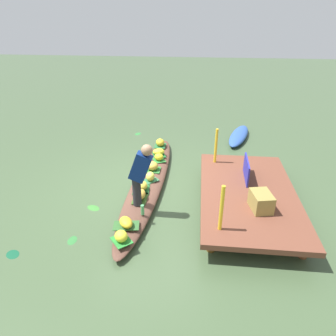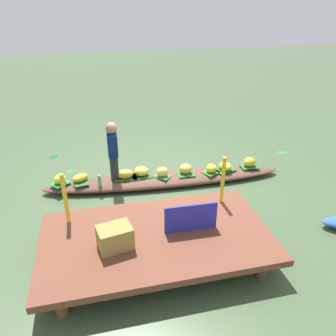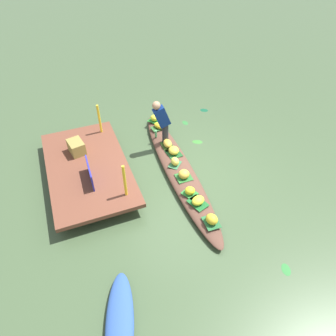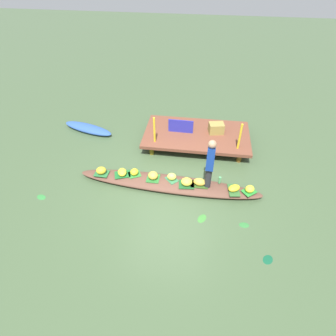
{
  "view_description": "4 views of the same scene",
  "coord_description": "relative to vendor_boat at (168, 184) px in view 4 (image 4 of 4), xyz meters",
  "views": [
    {
      "loc": [
        5.74,
        1.02,
        3.5
      ],
      "look_at": [
        0.09,
        0.44,
        0.53
      ],
      "focal_mm": 32.96,
      "sensor_mm": 36.0,
      "label": 1
    },
    {
      "loc": [
        1.27,
        5.66,
        3.3
      ],
      "look_at": [
        0.03,
        0.34,
        0.52
      ],
      "focal_mm": 35.22,
      "sensor_mm": 36.0,
      "label": 2
    },
    {
      "loc": [
        -5.1,
        2.25,
        5.21
      ],
      "look_at": [
        -0.06,
        0.29,
        0.28
      ],
      "focal_mm": 33.54,
      "sensor_mm": 36.0,
      "label": 3
    },
    {
      "loc": [
        0.71,
        -5.12,
        5.07
      ],
      "look_at": [
        -0.06,
        0.34,
        0.34
      ],
      "focal_mm": 29.49,
      "sensor_mm": 36.0,
      "label": 4
    }
  ],
  "objects": [
    {
      "name": "banana_bunch_5",
      "position": [
        -1.23,
        0.07,
        0.18
      ],
      "size": [
        0.32,
        0.35,
        0.16
      ],
      "primitive_type": "ellipsoid",
      "rotation": [
        0.0,
        0.0,
        1.94
      ],
      "color": "yellow",
      "rests_on": "vendor_boat"
    },
    {
      "name": "banana_bunch_7",
      "position": [
        0.8,
        -0.03,
        0.19
      ],
      "size": [
        0.33,
        0.23,
        0.18
      ],
      "primitive_type": "ellipsoid",
      "rotation": [
        0.0,
        0.0,
        3.07
      ],
      "color": "gold",
      "rests_on": "vendor_boat"
    },
    {
      "name": "moored_boat",
      "position": [
        -3.01,
        2.25,
        0.0
      ],
      "size": [
        1.86,
        0.94,
        0.21
      ],
      "primitive_type": "ellipsoid",
      "rotation": [
        0.0,
        0.0,
        -0.29
      ],
      "color": "#2F53A1",
      "rests_on": "ground"
    },
    {
      "name": "banana_bunch_1",
      "position": [
        -1.79,
        0.04,
        0.2
      ],
      "size": [
        0.31,
        0.29,
        0.2
      ],
      "primitive_type": "ellipsoid",
      "rotation": [
        0.0,
        0.0,
        0.29
      ],
      "color": "gold",
      "rests_on": "vendor_boat"
    },
    {
      "name": "banana_bunch_4",
      "position": [
        1.65,
        -0.12,
        0.18
      ],
      "size": [
        0.37,
        0.34,
        0.14
      ],
      "primitive_type": "ellipsoid",
      "rotation": [
        0.0,
        0.0,
        0.56
      ],
      "color": "gold",
      "rests_on": "vendor_boat"
    },
    {
      "name": "railing_post_east",
      "position": [
        1.8,
        1.44,
        0.67
      ],
      "size": [
        0.06,
        0.06,
        0.79
      ],
      "primitive_type": "cylinder",
      "color": "yellow",
      "rests_on": "dock_platform"
    },
    {
      "name": "banana_bunch_0",
      "position": [
        -0.4,
        0.04,
        0.2
      ],
      "size": [
        0.36,
        0.36,
        0.2
      ],
      "primitive_type": "ellipsoid",
      "rotation": [
        0.0,
        0.0,
        3.96
      ],
      "color": "gold",
      "rests_on": "vendor_boat"
    },
    {
      "name": "canal_water",
      "position": [
        0.0,
        0.0,
        -0.1
      ],
      "size": [
        40.0,
        40.0,
        0.0
      ],
      "primitive_type": "plane",
      "color": "#405536",
      "rests_on": "ground"
    },
    {
      "name": "dock_platform",
      "position": [
        0.6,
        2.04,
        0.22
      ],
      "size": [
        3.2,
        1.8,
        0.38
      ],
      "color": "brown",
      "rests_on": "ground"
    },
    {
      "name": "market_banner",
      "position": [
        0.1,
        2.04,
        0.49
      ],
      "size": [
        0.76,
        0.05,
        0.42
      ],
      "primitive_type": "cube",
      "rotation": [
        0.0,
        0.0,
        -0.02
      ],
      "color": "#282A9E",
      "rests_on": "dock_platform"
    },
    {
      "name": "leaf_mat_4",
      "position": [
        1.65,
        -0.12,
        0.11
      ],
      "size": [
        0.32,
        0.47,
        0.01
      ],
      "primitive_type": "cube",
      "rotation": [
        0.0,
        0.0,
        1.7
      ],
      "color": "#2F5D2B",
      "rests_on": "vendor_boat"
    },
    {
      "name": "banana_bunch_2",
      "position": [
        0.47,
        -0.07,
        0.2
      ],
      "size": [
        0.28,
        0.26,
        0.19
      ],
      "primitive_type": "ellipsoid",
      "rotation": [
        0.0,
        0.0,
        3.15
      ],
      "color": "yellow",
      "rests_on": "vendor_boat"
    },
    {
      "name": "water_bottle",
      "position": [
        1.3,
        0.11,
        0.2
      ],
      "size": [
        0.06,
        0.06,
        0.19
      ],
      "primitive_type": "cylinder",
      "color": "#53AA65",
      "rests_on": "vendor_boat"
    },
    {
      "name": "vendor_boat",
      "position": [
        0.0,
        0.0,
        0.0
      ],
      "size": [
        4.81,
        0.88,
        0.2
      ],
      "primitive_type": "ellipsoid",
      "rotation": [
        0.0,
        0.0,
        -0.05
      ],
      "color": "brown",
      "rests_on": "ground"
    },
    {
      "name": "drifting_plant_3",
      "position": [
        2.3,
        -1.83,
        -0.1
      ],
      "size": [
        0.29,
        0.31,
        0.01
      ],
      "primitive_type": "ellipsoid",
      "rotation": [
        0.0,
        0.0,
        0.94
      ],
      "color": "#114E30",
      "rests_on": "ground"
    },
    {
      "name": "banana_bunch_6",
      "position": [
        -0.92,
        0.12,
        0.19
      ],
      "size": [
        0.27,
        0.28,
        0.17
      ],
      "primitive_type": "ellipsoid",
      "rotation": [
        0.0,
        0.0,
        4.32
      ],
      "color": "yellow",
      "rests_on": "vendor_boat"
    },
    {
      "name": "leaf_mat_3",
      "position": [
        0.08,
        0.06,
        0.11
      ],
      "size": [
        0.39,
        0.4,
        0.01
      ],
      "primitive_type": "cube",
      "rotation": [
        0.0,
        0.0,
        2.33
      ],
      "color": "#326F44",
      "rests_on": "vendor_boat"
    },
    {
      "name": "leaf_mat_0",
      "position": [
        -0.4,
        0.04,
        0.11
      ],
      "size": [
        0.33,
        0.35,
        0.01
      ],
      "primitive_type": "cube",
      "rotation": [
        0.0,
        0.0,
        1.56
      ],
      "color": "#286A2B",
      "rests_on": "vendor_boat"
    },
    {
      "name": "railing_post_west",
      "position": [
        -0.6,
        1.44,
        0.67
      ],
      "size": [
        0.06,
        0.06,
        0.79
      ],
      "primitive_type": "cylinder",
      "color": "yellow",
      "rests_on": "dock_platform"
    },
    {
      "name": "leaf_mat_1",
      "position": [
        -1.79,
        0.04,
        0.11
      ],
      "size": [
        0.38,
        0.3,
        0.01
      ],
      "primitive_type": "cube",
      "rotation": [
        0.0,
        0.0,
        3.1
      ],
      "color": "#266534",
      "rests_on": "vendor_boat"
    },
    {
      "name": "vendor_person",
      "position": [
        1.0,
        0.04,
        0.8
      ],
      "size": [
        0.21,
        0.45,
        1.23
      ],
      "color": "#28282D",
      "rests_on": "vendor_boat"
    },
    {
      "name": "drifting_plant_0",
      "position": [
        1.88,
        -1.01,
        -0.1
      ],
      "size": [
        0.24,
        0.17,
        0.01
      ],
      "primitive_type": "ellipsoid",
      "rotation": [
        0.0,
        0.0,
        0.05
      ],
      "color": "#2D6F32",
      "rests_on": "ground"
    },
    {
      "name": "leaf_mat_7",
      "position": [
        0.8,
        -0.03,
        0.11
      ],
      "size": [
        0.44,
        0.27,
        0.01
      ],
      "primitive_type": "cube",
      "rotation": [
        0.0,
        0.0,
        0.01
      ],
      "color": "#2F511C",
      "rests_on": "vendor_boat"
    },
    {
      "name": "produce_crate",
      "position": [
        1.17,
        2.16,
        0.43
      ],
      "size": [
        0.49,
        0.4,
        0.31
      ],
      "primitive_type": "cube",
      "rotation": [
        0.0,
        0.0,
        0.2
      ],
      "color": "olive",
      "rests_on": "dock_platform"
    },
    {
      "name": "drifting_plant_2",
      "position": [
        -3.11,
        -0.83,
        -0.1
      ],
      "size": [
        0.29,
        0.24,
        0.01
      ],
      "primitive_type": "ellipsoid",
      "rotation": [
        0.0,
        0.0,
        2.78
      ],
      "color": "#2F7A36",
      "rests_on": "ground"
    },
    {
      "name": "leaf_mat_5",
      "position": [
        -1.23,
        0.07,
        0.11
      ],
      "size": [
        0.48,
        0.41,
        0.01
      ],
      "primitive_type": "cube",
      "rotation": [
        0.0,
        0.0,
        0.32
      ],
      "color": "#1A6028",
      "rests_on": "vendor_boat"
    },
    {
      "name": "leaf_mat_6",
      "position": [
        -0.92,
        0.12,
        0.11
      ],
      "size": [
        0.39,
        0.38,
        0.01
      ],
      "primitive_type": "cube",
      "rotation": [
        0.0,
        0.0,
        0.46
      ],
      "color": "#2C7930",
      "rests_on": "vendor_boat"
    },
    {
      "name": "leaf_mat_2",
      "position": [
        0.47,
        -0.07,
        0.11
      ],
      "size": [
        0.42,
        0.37,
        0.01
      ],
      "primitive_type": "cube",
      "rotation": [
        0.0,
        0.0,
        0.09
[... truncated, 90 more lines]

